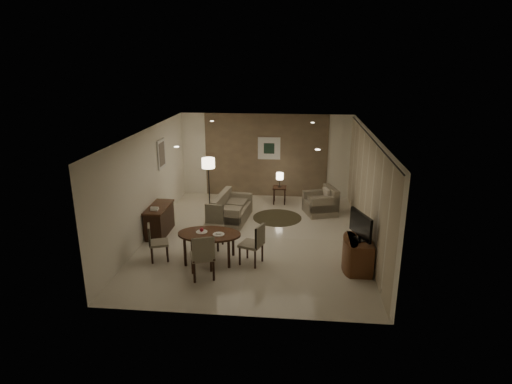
# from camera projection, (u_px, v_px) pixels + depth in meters

# --- Properties ---
(room_shell) EXTENTS (5.50, 7.00, 2.70)m
(room_shell) POSITION_uv_depth(u_px,v_px,m) (257.00, 182.00, 10.90)
(room_shell) COLOR beige
(room_shell) RESTS_ON ground
(taupe_accent) EXTENTS (3.96, 0.03, 2.70)m
(taupe_accent) POSITION_uv_depth(u_px,v_px,m) (266.00, 156.00, 13.83)
(taupe_accent) COLOR #7C674D
(taupe_accent) RESTS_ON wall_back
(curtain_wall) EXTENTS (0.08, 6.70, 2.58)m
(curtain_wall) POSITION_uv_depth(u_px,v_px,m) (366.00, 191.00, 10.28)
(curtain_wall) COLOR beige
(curtain_wall) RESTS_ON wall_right
(curtain_rod) EXTENTS (0.03, 6.80, 0.03)m
(curtain_rod) POSITION_uv_depth(u_px,v_px,m) (370.00, 137.00, 9.88)
(curtain_rod) COLOR black
(curtain_rod) RESTS_ON wall_right
(art_back_frame) EXTENTS (0.72, 0.03, 0.72)m
(art_back_frame) POSITION_uv_depth(u_px,v_px,m) (269.00, 148.00, 13.72)
(art_back_frame) COLOR silver
(art_back_frame) RESTS_ON wall_back
(art_back_canvas) EXTENTS (0.34, 0.01, 0.34)m
(art_back_canvas) POSITION_uv_depth(u_px,v_px,m) (269.00, 148.00, 13.71)
(art_back_canvas) COLOR #1A3022
(art_back_canvas) RESTS_ON wall_back
(art_left_frame) EXTENTS (0.03, 0.60, 0.80)m
(art_left_frame) POSITION_uv_depth(u_px,v_px,m) (161.00, 154.00, 11.76)
(art_left_frame) COLOR silver
(art_left_frame) RESTS_ON wall_left
(art_left_canvas) EXTENTS (0.01, 0.46, 0.64)m
(art_left_canvas) POSITION_uv_depth(u_px,v_px,m) (162.00, 154.00, 11.76)
(art_left_canvas) COLOR gray
(art_left_canvas) RESTS_ON wall_left
(downlight_nl) EXTENTS (0.10, 0.10, 0.01)m
(downlight_nl) POSITION_uv_depth(u_px,v_px,m) (177.00, 147.00, 8.54)
(downlight_nl) COLOR white
(downlight_nl) RESTS_ON ceiling
(downlight_nr) EXTENTS (0.10, 0.10, 0.01)m
(downlight_nr) POSITION_uv_depth(u_px,v_px,m) (318.00, 150.00, 8.28)
(downlight_nr) COLOR white
(downlight_nr) RESTS_ON ceiling
(downlight_fl) EXTENTS (0.10, 0.10, 0.01)m
(downlight_fl) POSITION_uv_depth(u_px,v_px,m) (212.00, 121.00, 11.96)
(downlight_fl) COLOR white
(downlight_fl) RESTS_ON ceiling
(downlight_fr) EXTENTS (0.10, 0.10, 0.01)m
(downlight_fr) POSITION_uv_depth(u_px,v_px,m) (313.00, 123.00, 11.70)
(downlight_fr) COLOR white
(downlight_fr) RESTS_ON ceiling
(console_desk) EXTENTS (0.48, 1.20, 0.75)m
(console_desk) POSITION_uv_depth(u_px,v_px,m) (160.00, 220.00, 11.05)
(console_desk) COLOR #4D3018
(console_desk) RESTS_ON floor
(telephone) EXTENTS (0.20, 0.14, 0.09)m
(telephone) POSITION_uv_depth(u_px,v_px,m) (155.00, 208.00, 10.64)
(telephone) COLOR white
(telephone) RESTS_ON console_desk
(tv_cabinet) EXTENTS (0.48, 0.90, 0.70)m
(tv_cabinet) POSITION_uv_depth(u_px,v_px,m) (359.00, 255.00, 9.17)
(tv_cabinet) COLOR brown
(tv_cabinet) RESTS_ON floor
(flat_tv) EXTENTS (0.36, 0.85, 0.60)m
(flat_tv) POSITION_uv_depth(u_px,v_px,m) (361.00, 226.00, 8.97)
(flat_tv) COLOR black
(flat_tv) RESTS_ON tv_cabinet
(dining_table) EXTENTS (1.41, 0.88, 0.66)m
(dining_table) POSITION_uv_depth(u_px,v_px,m) (210.00, 247.00, 9.59)
(dining_table) COLOR #4D3018
(dining_table) RESTS_ON floor
(chair_near) EXTENTS (0.61, 0.61, 0.98)m
(chair_near) POSITION_uv_depth(u_px,v_px,m) (202.00, 256.00, 8.81)
(chair_near) COLOR gray
(chair_near) RESTS_ON floor
(chair_far) EXTENTS (0.53, 0.53, 1.01)m
(chair_far) POSITION_uv_depth(u_px,v_px,m) (212.00, 228.00, 10.21)
(chair_far) COLOR gray
(chair_far) RESTS_ON floor
(chair_left) EXTENTS (0.53, 0.53, 0.85)m
(chair_left) POSITION_uv_depth(u_px,v_px,m) (159.00, 242.00, 9.60)
(chair_left) COLOR gray
(chair_left) RESTS_ON floor
(chair_right) EXTENTS (0.58, 0.58, 0.94)m
(chair_right) POSITION_uv_depth(u_px,v_px,m) (251.00, 244.00, 9.42)
(chair_right) COLOR gray
(chair_right) RESTS_ON floor
(plate_a) EXTENTS (0.26, 0.26, 0.02)m
(plate_a) POSITION_uv_depth(u_px,v_px,m) (202.00, 232.00, 9.55)
(plate_a) COLOR white
(plate_a) RESTS_ON dining_table
(plate_b) EXTENTS (0.26, 0.26, 0.02)m
(plate_b) POSITION_uv_depth(u_px,v_px,m) (219.00, 234.00, 9.42)
(plate_b) COLOR white
(plate_b) RESTS_ON dining_table
(fruit_apple) EXTENTS (0.09, 0.09, 0.09)m
(fruit_apple) POSITION_uv_depth(u_px,v_px,m) (202.00, 230.00, 9.53)
(fruit_apple) COLOR maroon
(fruit_apple) RESTS_ON plate_a
(napkin) EXTENTS (0.12, 0.08, 0.03)m
(napkin) POSITION_uv_depth(u_px,v_px,m) (219.00, 233.00, 9.41)
(napkin) COLOR white
(napkin) RESTS_ON plate_b
(round_rug) EXTENTS (1.39, 1.39, 0.01)m
(round_rug) POSITION_uv_depth(u_px,v_px,m) (277.00, 218.00, 12.25)
(round_rug) COLOR #463F27
(round_rug) RESTS_ON floor
(sofa) EXTENTS (1.67, 0.96, 0.75)m
(sofa) POSITION_uv_depth(u_px,v_px,m) (233.00, 207.00, 11.97)
(sofa) COLOR gray
(sofa) RESTS_ON floor
(armchair) EXTENTS (1.06, 1.09, 0.78)m
(armchair) POSITION_uv_depth(u_px,v_px,m) (320.00, 201.00, 12.47)
(armchair) COLOR gray
(armchair) RESTS_ON floor
(side_table) EXTENTS (0.42, 0.42, 0.53)m
(side_table) POSITION_uv_depth(u_px,v_px,m) (279.00, 195.00, 13.40)
(side_table) COLOR black
(side_table) RESTS_ON floor
(table_lamp) EXTENTS (0.22, 0.22, 0.50)m
(table_lamp) POSITION_uv_depth(u_px,v_px,m) (280.00, 179.00, 13.25)
(table_lamp) COLOR #FFEAC1
(table_lamp) RESTS_ON side_table
(floor_lamp) EXTENTS (0.39, 0.39, 1.53)m
(floor_lamp) POSITION_uv_depth(u_px,v_px,m) (209.00, 183.00, 12.91)
(floor_lamp) COLOR #FFE5B7
(floor_lamp) RESTS_ON floor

